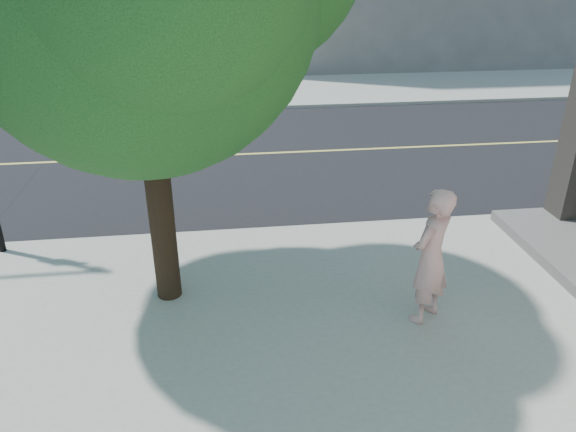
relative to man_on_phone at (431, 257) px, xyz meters
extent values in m
plane|color=black|center=(-6.04, 3.05, -1.08)|extent=(140.00, 140.00, 0.00)
cube|color=black|center=(-6.04, 7.55, -1.07)|extent=(140.00, 9.00, 0.01)
cube|color=#A6A699|center=(7.46, 24.55, -1.02)|extent=(29.00, 25.00, 0.12)
imported|color=#EFABA1|center=(0.00, 0.00, 0.00)|extent=(0.83, 0.80, 1.92)
cylinder|color=black|center=(-3.53, 1.02, 0.82)|extent=(0.35, 0.35, 3.55)
camera|label=1|loc=(-2.66, -5.98, 3.57)|focal=34.19mm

